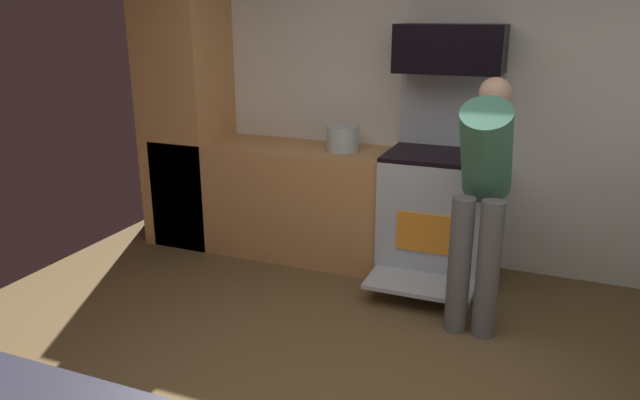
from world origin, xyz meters
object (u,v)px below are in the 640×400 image
object	(u,v)px
microwave	(450,49)
stock_pot	(343,138)
oven_range	(438,211)
person_cook	(483,188)

from	to	relation	value
microwave	stock_pot	world-z (taller)	microwave
oven_range	person_cook	bearing A→B (deg)	-59.84
oven_range	person_cook	distance (m)	0.85
oven_range	person_cook	xyz separation A→B (m)	(0.38, -0.65, 0.40)
stock_pot	microwave	bearing A→B (deg)	6.02
oven_range	stock_pot	bearing A→B (deg)	178.92
oven_range	stock_pot	size ratio (longest dim) A/B	6.04
person_cook	stock_pot	distance (m)	1.32
oven_range	person_cook	size ratio (longest dim) A/B	0.98
oven_range	person_cook	world-z (taller)	person_cook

